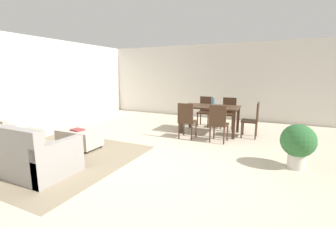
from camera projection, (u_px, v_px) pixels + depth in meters
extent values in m
plane|color=beige|center=(153.00, 166.00, 4.08)|extent=(10.80, 10.80, 0.00)
cube|color=silver|center=(218.00, 82.00, 8.29)|extent=(9.00, 0.12, 2.70)
cube|color=silver|center=(17.00, 84.00, 6.16)|extent=(0.12, 11.00, 2.70)
cube|color=gray|center=(56.00, 157.00, 4.51)|extent=(3.00, 2.80, 0.01)
cube|color=gray|center=(23.00, 157.00, 3.93)|extent=(1.97, 0.86, 0.42)
cube|color=gray|center=(60.00, 160.00, 3.53)|extent=(0.14, 0.86, 0.62)
cube|color=slate|center=(15.00, 137.00, 3.77)|extent=(0.35, 0.12, 0.36)
cube|color=tan|center=(36.00, 140.00, 3.57)|extent=(0.38, 0.11, 0.38)
cube|color=#B7AD9E|center=(79.00, 138.00, 5.01)|extent=(0.92, 0.53, 0.36)
cylinder|color=#422B1C|center=(74.00, 142.00, 5.41)|extent=(0.05, 0.05, 0.06)
cylinder|color=#422B1C|center=(101.00, 147.00, 5.07)|extent=(0.05, 0.05, 0.06)
cylinder|color=#422B1C|center=(59.00, 147.00, 5.02)|extent=(0.05, 0.05, 0.06)
cylinder|color=#422B1C|center=(87.00, 153.00, 4.68)|extent=(0.05, 0.05, 0.06)
cube|color=#422B1C|center=(210.00, 107.00, 6.24)|extent=(1.54, 0.86, 0.04)
cube|color=#422B1C|center=(190.00, 116.00, 6.93)|extent=(0.07, 0.07, 0.72)
cube|color=#422B1C|center=(238.00, 120.00, 6.34)|extent=(0.07, 0.07, 0.72)
cube|color=#422B1C|center=(181.00, 120.00, 6.27)|extent=(0.07, 0.07, 0.72)
cube|color=#422B1C|center=(234.00, 125.00, 5.68)|extent=(0.07, 0.07, 0.72)
cube|color=#422B1C|center=(188.00, 122.00, 5.79)|extent=(0.40, 0.40, 0.04)
cube|color=#422B1C|center=(185.00, 113.00, 5.58)|extent=(0.40, 0.04, 0.47)
cylinder|color=#422B1C|center=(184.00, 128.00, 6.05)|extent=(0.04, 0.04, 0.41)
cylinder|color=#422B1C|center=(196.00, 129.00, 5.91)|extent=(0.04, 0.04, 0.41)
cylinder|color=#422B1C|center=(179.00, 131.00, 5.75)|extent=(0.04, 0.04, 0.41)
cylinder|color=#422B1C|center=(192.00, 132.00, 5.61)|extent=(0.04, 0.04, 0.41)
cube|color=#422B1C|center=(219.00, 124.00, 5.47)|extent=(0.42, 0.42, 0.04)
cube|color=#422B1C|center=(218.00, 115.00, 5.27)|extent=(0.40, 0.06, 0.47)
cylinder|color=#422B1C|center=(214.00, 131.00, 5.74)|extent=(0.04, 0.04, 0.41)
cylinder|color=#422B1C|center=(227.00, 133.00, 5.58)|extent=(0.04, 0.04, 0.41)
cylinder|color=#422B1C|center=(210.00, 134.00, 5.44)|extent=(0.04, 0.04, 0.41)
cylinder|color=#422B1C|center=(224.00, 136.00, 5.28)|extent=(0.04, 0.04, 0.41)
cube|color=#422B1C|center=(204.00, 113.00, 7.11)|extent=(0.40, 0.40, 0.04)
cube|color=#422B1C|center=(206.00, 104.00, 7.23)|extent=(0.40, 0.04, 0.47)
cylinder|color=#422B1C|center=(208.00, 121.00, 6.93)|extent=(0.04, 0.04, 0.41)
cylinder|color=#422B1C|center=(197.00, 120.00, 7.07)|extent=(0.04, 0.04, 0.41)
cylinder|color=#422B1C|center=(211.00, 119.00, 7.23)|extent=(0.04, 0.04, 0.41)
cylinder|color=#422B1C|center=(201.00, 118.00, 7.37)|extent=(0.04, 0.04, 0.41)
cube|color=#422B1C|center=(228.00, 114.00, 6.80)|extent=(0.41, 0.41, 0.04)
cube|color=#422B1C|center=(230.00, 105.00, 6.92)|extent=(0.40, 0.05, 0.47)
cylinder|color=#422B1C|center=(232.00, 123.00, 6.62)|extent=(0.04, 0.04, 0.41)
cylinder|color=#422B1C|center=(221.00, 122.00, 6.77)|extent=(0.04, 0.04, 0.41)
cylinder|color=#422B1C|center=(234.00, 121.00, 6.92)|extent=(0.04, 0.04, 0.41)
cylinder|color=#422B1C|center=(223.00, 120.00, 7.07)|extent=(0.04, 0.04, 0.41)
cube|color=#422B1C|center=(250.00, 121.00, 5.85)|extent=(0.40, 0.40, 0.04)
cube|color=#422B1C|center=(258.00, 112.00, 5.73)|extent=(0.04, 0.40, 0.47)
cylinder|color=#422B1C|center=(241.00, 130.00, 5.81)|extent=(0.04, 0.04, 0.41)
cylinder|color=#422B1C|center=(243.00, 127.00, 6.11)|extent=(0.04, 0.04, 0.41)
cylinder|color=#422B1C|center=(256.00, 132.00, 5.66)|extent=(0.04, 0.04, 0.41)
cylinder|color=#422B1C|center=(257.00, 129.00, 5.97)|extent=(0.04, 0.04, 0.41)
cylinder|color=slate|center=(213.00, 102.00, 6.16)|extent=(0.10, 0.10, 0.24)
cube|color=maroon|center=(77.00, 130.00, 4.91)|extent=(0.29, 0.23, 0.03)
cylinder|color=beige|center=(296.00, 161.00, 3.96)|extent=(0.28, 0.28, 0.26)
sphere|color=#2D6633|center=(298.00, 141.00, 3.90)|extent=(0.58, 0.58, 0.58)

